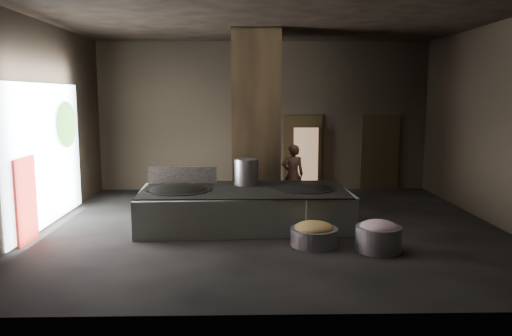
{
  "coord_description": "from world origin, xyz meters",
  "views": [
    {
      "loc": [
        -0.6,
        -10.77,
        2.89
      ],
      "look_at": [
        -0.33,
        0.47,
        1.25
      ],
      "focal_mm": 35.0,
      "sensor_mm": 36.0,
      "label": 1
    }
  ],
  "objects_px": {
    "wok_left": "(178,193)",
    "veg_basin": "(314,237)",
    "hearth_platform": "(244,208)",
    "wok_right": "(304,192)",
    "cook": "(293,175)",
    "meat_basin": "(378,238)",
    "stock_pot": "(246,172)"
  },
  "relations": [
    {
      "from": "hearth_platform",
      "to": "wok_right",
      "type": "distance_m",
      "value": 1.4
    },
    {
      "from": "wok_left",
      "to": "meat_basin",
      "type": "distance_m",
      "value": 4.41
    },
    {
      "from": "hearth_platform",
      "to": "cook",
      "type": "height_order",
      "value": "cook"
    },
    {
      "from": "wok_right",
      "to": "meat_basin",
      "type": "xyz_separation_m",
      "value": [
        1.17,
        -1.95,
        -0.52
      ]
    },
    {
      "from": "veg_basin",
      "to": "cook",
      "type": "bearing_deg",
      "value": 91.05
    },
    {
      "from": "hearth_platform",
      "to": "wok_right",
      "type": "bearing_deg",
      "value": -1.08
    },
    {
      "from": "wok_left",
      "to": "cook",
      "type": "height_order",
      "value": "cook"
    },
    {
      "from": "wok_right",
      "to": "hearth_platform",
      "type": "bearing_deg",
      "value": -177.88
    },
    {
      "from": "wok_left",
      "to": "meat_basin",
      "type": "bearing_deg",
      "value": -25.05
    },
    {
      "from": "wok_left",
      "to": "stock_pot",
      "type": "distance_m",
      "value": 1.66
    },
    {
      "from": "wok_left",
      "to": "veg_basin",
      "type": "height_order",
      "value": "wok_left"
    },
    {
      "from": "meat_basin",
      "to": "stock_pot",
      "type": "bearing_deg",
      "value": 135.15
    },
    {
      "from": "wok_right",
      "to": "cook",
      "type": "height_order",
      "value": "cook"
    },
    {
      "from": "wok_right",
      "to": "meat_basin",
      "type": "relative_size",
      "value": 1.58
    },
    {
      "from": "wok_right",
      "to": "stock_pot",
      "type": "xyz_separation_m",
      "value": [
        -1.3,
        0.5,
        0.38
      ]
    },
    {
      "from": "stock_pot",
      "to": "meat_basin",
      "type": "distance_m",
      "value": 3.59
    },
    {
      "from": "wok_right",
      "to": "veg_basin",
      "type": "bearing_deg",
      "value": -89.68
    },
    {
      "from": "stock_pot",
      "to": "cook",
      "type": "xyz_separation_m",
      "value": [
        1.24,
        1.55,
        -0.32
      ]
    },
    {
      "from": "hearth_platform",
      "to": "wok_right",
      "type": "height_order",
      "value": "wok_right"
    },
    {
      "from": "cook",
      "to": "stock_pot",
      "type": "bearing_deg",
      "value": 44.4
    },
    {
      "from": "wok_left",
      "to": "veg_basin",
      "type": "bearing_deg",
      "value": -27.74
    },
    {
      "from": "wok_right",
      "to": "veg_basin",
      "type": "xyz_separation_m",
      "value": [
        0.01,
        -1.58,
        -0.58
      ]
    },
    {
      "from": "meat_basin",
      "to": "veg_basin",
      "type": "bearing_deg",
      "value": 162.0
    },
    {
      "from": "stock_pot",
      "to": "cook",
      "type": "relative_size",
      "value": 0.37
    },
    {
      "from": "hearth_platform",
      "to": "veg_basin",
      "type": "bearing_deg",
      "value": -51.55
    },
    {
      "from": "cook",
      "to": "meat_basin",
      "type": "xyz_separation_m",
      "value": [
        1.22,
        -4.01,
        -0.57
      ]
    },
    {
      "from": "stock_pot",
      "to": "veg_basin",
      "type": "distance_m",
      "value": 2.64
    },
    {
      "from": "wok_right",
      "to": "stock_pot",
      "type": "bearing_deg",
      "value": 158.96
    },
    {
      "from": "veg_basin",
      "to": "meat_basin",
      "type": "bearing_deg",
      "value": -18.0
    },
    {
      "from": "wok_right",
      "to": "cook",
      "type": "bearing_deg",
      "value": 91.6
    },
    {
      "from": "wok_left",
      "to": "cook",
      "type": "relative_size",
      "value": 0.9
    },
    {
      "from": "hearth_platform",
      "to": "stock_pot",
      "type": "relative_size",
      "value": 7.67
    }
  ]
}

